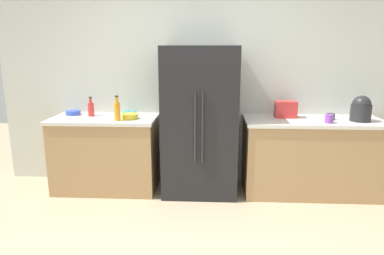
{
  "coord_description": "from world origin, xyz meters",
  "views": [
    {
      "loc": [
        0.2,
        -2.73,
        1.74
      ],
      "look_at": [
        0.03,
        0.4,
        1.02
      ],
      "focal_mm": 32.41,
      "sensor_mm": 36.0,
      "label": 1
    }
  ],
  "objects": [
    {
      "name": "ground_plane",
      "position": [
        0.0,
        0.0,
        0.0
      ],
      "size": [
        10.03,
        10.03,
        0.0
      ],
      "primitive_type": "plane",
      "color": "tan"
    },
    {
      "name": "kitchen_back_panel",
      "position": [
        0.0,
        1.71,
        1.42
      ],
      "size": [
        5.01,
        0.1,
        2.85
      ],
      "primitive_type": "cube",
      "color": "silver",
      "rests_on": "ground_plane"
    },
    {
      "name": "counter_left",
      "position": [
        -1.09,
        1.33,
        0.46
      ],
      "size": [
        1.27,
        0.67,
        0.92
      ],
      "color": "tan",
      "rests_on": "ground_plane"
    },
    {
      "name": "counter_right",
      "position": [
        1.42,
        1.33,
        0.46
      ],
      "size": [
        1.62,
        0.67,
        0.92
      ],
      "color": "tan",
      "rests_on": "ground_plane"
    },
    {
      "name": "refrigerator",
      "position": [
        0.08,
        1.31,
        0.88
      ],
      "size": [
        0.88,
        0.69,
        1.76
      ],
      "color": "black",
      "rests_on": "ground_plane"
    },
    {
      "name": "toaster",
      "position": [
        1.11,
        1.44,
        1.02
      ],
      "size": [
        0.25,
        0.16,
        0.2
      ],
      "primitive_type": "cube",
      "color": "red",
      "rests_on": "counter_right"
    },
    {
      "name": "rice_cooker",
      "position": [
        1.92,
        1.27,
        1.06
      ],
      "size": [
        0.23,
        0.23,
        0.3
      ],
      "color": "#262628",
      "rests_on": "counter_right"
    },
    {
      "name": "bottle_a",
      "position": [
        -0.87,
        1.15,
        1.03
      ],
      "size": [
        0.07,
        0.07,
        0.29
      ],
      "color": "orange",
      "rests_on": "counter_left"
    },
    {
      "name": "bottle_b",
      "position": [
        -1.27,
        1.4,
        1.01
      ],
      "size": [
        0.08,
        0.08,
        0.24
      ],
      "color": "red",
      "rests_on": "counter_left"
    },
    {
      "name": "cup_a",
      "position": [
        1.53,
        1.15,
        0.96
      ],
      "size": [
        0.09,
        0.09,
        0.1
      ],
      "primitive_type": "cylinder",
      "color": "purple",
      "rests_on": "counter_right"
    },
    {
      "name": "cup_b",
      "position": [
        1.61,
        1.34,
        0.95
      ],
      "size": [
        0.1,
        0.1,
        0.07
      ],
      "primitive_type": "cylinder",
      "color": "black",
      "rests_on": "counter_right"
    },
    {
      "name": "bowl_a",
      "position": [
        -0.76,
        1.26,
        0.95
      ],
      "size": [
        0.2,
        0.2,
        0.06
      ],
      "primitive_type": "cylinder",
      "color": "yellow",
      "rests_on": "counter_left"
    },
    {
      "name": "bowl_b",
      "position": [
        -0.82,
        1.49,
        0.94
      ],
      "size": [
        0.18,
        0.18,
        0.05
      ],
      "primitive_type": "cylinder",
      "color": "teal",
      "rests_on": "counter_left"
    },
    {
      "name": "bowl_c",
      "position": [
        -1.53,
        1.47,
        0.94
      ],
      "size": [
        0.18,
        0.18,
        0.05
      ],
      "primitive_type": "cylinder",
      "color": "blue",
      "rests_on": "counter_left"
    }
  ]
}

